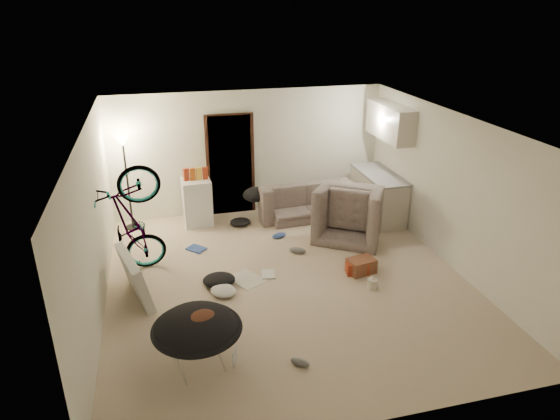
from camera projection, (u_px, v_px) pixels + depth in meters
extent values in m
cube|color=beige|center=(287.00, 281.00, 7.90)|extent=(5.50, 6.00, 0.02)
cube|color=white|center=(288.00, 124.00, 6.91)|extent=(5.50, 6.00, 0.02)
cube|color=white|center=(249.00, 152.00, 10.09)|extent=(5.50, 0.02, 2.50)
cube|color=white|center=(370.00, 326.00, 4.72)|extent=(5.50, 0.02, 2.50)
cube|color=white|center=(92.00, 227.00, 6.78)|extent=(0.02, 6.00, 2.50)
cube|color=white|center=(453.00, 191.00, 8.03)|extent=(0.02, 6.00, 2.50)
cube|color=black|center=(230.00, 165.00, 10.05)|extent=(0.85, 0.10, 2.04)
cube|color=#381D13|center=(231.00, 165.00, 10.03)|extent=(0.97, 0.04, 2.10)
cylinder|color=black|center=(133.00, 227.00, 9.71)|extent=(0.28, 0.28, 0.03)
cylinder|color=black|center=(128.00, 187.00, 9.38)|extent=(0.04, 0.04, 1.70)
cone|color=#FFE0A5|center=(122.00, 142.00, 9.04)|extent=(0.24, 0.24, 0.18)
cube|color=beige|center=(378.00, 196.00, 10.06)|extent=(0.60, 1.50, 0.88)
cube|color=gray|center=(380.00, 175.00, 9.88)|extent=(0.64, 1.54, 0.04)
cube|color=beige|center=(390.00, 122.00, 9.50)|extent=(0.38, 1.40, 0.65)
imported|color=#333932|center=(302.00, 202.00, 10.19)|extent=(1.93, 0.85, 0.55)
imported|color=#333932|center=(352.00, 215.00, 9.33)|extent=(1.56, 1.52, 0.77)
imported|color=black|center=(134.00, 245.00, 7.94)|extent=(1.94, 0.94, 1.09)
imported|color=#A13118|center=(234.00, 368.00, 6.00)|extent=(0.29, 0.25, 0.02)
cube|color=white|center=(197.00, 202.00, 9.73)|extent=(0.56, 0.56, 0.91)
cube|color=#A13118|center=(186.00, 176.00, 9.48)|extent=(0.12, 0.10, 0.30)
cube|color=#BE5917|center=(193.00, 176.00, 9.51)|extent=(0.11, 0.08, 0.30)
cube|color=gold|center=(199.00, 175.00, 9.53)|extent=(0.11, 0.09, 0.30)
cube|color=#A13118|center=(205.00, 175.00, 9.56)|extent=(0.10, 0.07, 0.30)
cylinder|color=silver|center=(199.00, 349.00, 5.95)|extent=(0.71, 0.71, 0.50)
ellipsoid|color=black|center=(197.00, 328.00, 5.84)|extent=(0.99, 0.99, 0.42)
torus|color=black|center=(197.00, 328.00, 5.84)|extent=(1.07, 1.07, 0.08)
ellipsoid|color=#512A1C|center=(201.00, 321.00, 5.78)|extent=(0.61, 0.58, 0.22)
ellipsoid|color=black|center=(257.00, 194.00, 9.87)|extent=(0.62, 0.54, 0.28)
cube|color=silver|center=(135.00, 277.00, 7.30)|extent=(0.55, 1.12, 0.73)
cube|color=brown|center=(361.00, 266.00, 8.08)|extent=(0.48, 0.38, 0.24)
cube|color=#A13118|center=(357.00, 267.00, 8.08)|extent=(0.39, 0.31, 0.20)
cylinder|color=beige|center=(372.00, 284.00, 7.65)|extent=(0.16, 0.16, 0.16)
cone|color=beige|center=(373.00, 277.00, 7.61)|extent=(0.09, 0.09, 0.07)
cube|color=silver|center=(247.00, 279.00, 7.92)|extent=(0.63, 0.68, 0.01)
cube|color=#284394|center=(196.00, 249.00, 8.86)|extent=(0.38, 0.39, 0.03)
cube|color=silver|center=(268.00, 274.00, 8.04)|extent=(0.27, 0.32, 0.03)
ellipsoid|color=#284394|center=(279.00, 235.00, 9.27)|extent=(0.30, 0.17, 0.10)
ellipsoid|color=slate|center=(297.00, 250.00, 8.72)|extent=(0.32, 0.25, 0.11)
ellipsoid|color=#284394|center=(191.00, 339.00, 6.45)|extent=(0.23, 0.28, 0.10)
ellipsoid|color=slate|center=(300.00, 362.00, 6.05)|extent=(0.26, 0.23, 0.09)
ellipsoid|color=black|center=(219.00, 280.00, 7.75)|extent=(0.53, 0.46, 0.16)
ellipsoid|color=black|center=(240.00, 222.00, 9.81)|extent=(0.41, 0.36, 0.12)
ellipsoid|color=silver|center=(223.00, 290.00, 7.50)|extent=(0.53, 0.53, 0.13)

